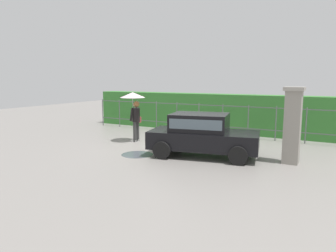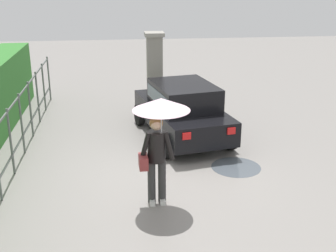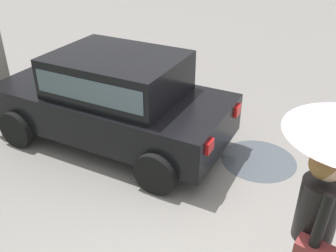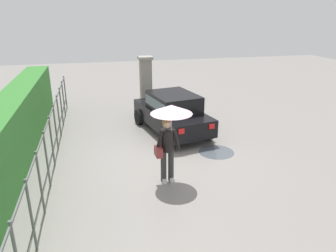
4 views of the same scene
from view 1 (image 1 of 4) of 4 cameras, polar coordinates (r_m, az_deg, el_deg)
ground_plane at (r=12.52m, az=-0.69°, el=-3.75°), size 40.00×40.00×0.00m
car at (r=10.97m, az=6.17°, el=-1.29°), size 3.96×2.43×1.48m
pedestrian at (r=13.39m, az=-6.16°, el=3.92°), size 1.04×1.04×2.10m
gate_pillar at (r=10.64m, az=21.55°, el=0.22°), size 0.60×0.60×2.42m
fence_section at (r=15.32m, az=5.59°, el=1.63°), size 12.01×0.05×1.50m
hedge_row at (r=16.32m, az=7.12°, el=2.47°), size 12.96×0.90×1.90m
puddle_near at (r=11.30m, az=-5.58°, el=-5.14°), size 1.13×1.13×0.00m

